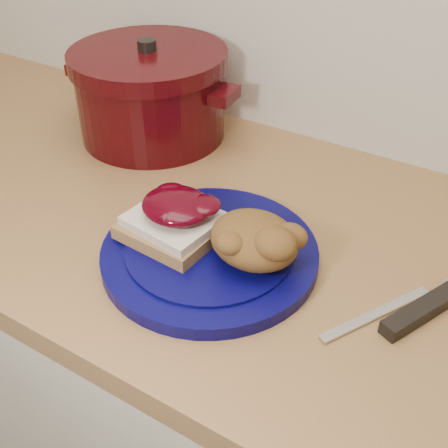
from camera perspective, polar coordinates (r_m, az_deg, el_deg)
The scene contains 8 objects.
base_cabinet at distance 1.16m, azimuth 1.66°, elevation -19.25°, with size 4.00×0.60×0.86m, color beige.
plate at distance 0.75m, azimuth -1.46°, elevation -3.01°, with size 0.29×0.29×0.02m, color #060440.
sandwich at distance 0.74m, azimuth -5.08°, elevation 0.61°, with size 0.13×0.11×0.06m.
stuffing_mound at distance 0.70m, azimuth 3.08°, elevation -1.59°, with size 0.12×0.10×0.06m, color brown.
chef_knife at distance 0.74m, azimuth 21.70°, elevation -6.74°, with size 0.16×0.31×0.02m.
butter_knife at distance 0.70m, azimuth 15.21°, elevation -8.77°, with size 0.16×0.01×0.00m, color silver.
dutch_oven at distance 1.02m, azimuth -7.44°, elevation 13.03°, with size 0.33×0.30×0.17m.
pepper_grinder at distance 1.06m, azimuth -9.23°, elevation 12.41°, with size 0.06×0.06×0.12m.
Camera 1 is at (0.31, 0.94, 1.39)m, focal length 45.00 mm.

